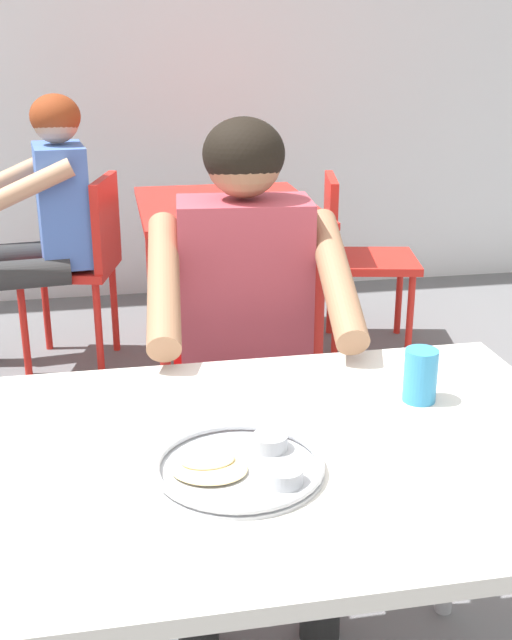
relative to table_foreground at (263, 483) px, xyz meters
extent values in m
cube|color=silver|center=(0.00, 0.00, 0.06)|extent=(1.22, 0.81, 0.03)
cylinder|color=#B2B2B7|center=(0.55, 0.35, -0.31)|extent=(0.04, 0.04, 0.69)
cylinder|color=#B7BABF|center=(-0.06, -0.07, 0.07)|extent=(0.29, 0.29, 0.01)
torus|color=#B7BABF|center=(-0.06, -0.07, 0.08)|extent=(0.29, 0.29, 0.01)
cylinder|color=#B2B5BA|center=(0.01, -0.13, 0.09)|extent=(0.06, 0.06, 0.03)
cylinder|color=#C65119|center=(0.01, -0.13, 0.09)|extent=(0.05, 0.05, 0.01)
cylinder|color=#B2B5BA|center=(0.01, -0.02, 0.09)|extent=(0.06, 0.06, 0.03)
cylinder|color=#B77F23|center=(0.01, -0.02, 0.09)|extent=(0.05, 0.05, 0.01)
ellipsoid|color=#E5C689|center=(-0.11, -0.07, 0.08)|extent=(0.15, 0.14, 0.01)
ellipsoid|color=#D5BC7F|center=(-0.11, -0.06, 0.09)|extent=(0.09, 0.06, 0.01)
cylinder|color=#338CBF|center=(0.34, 0.13, 0.12)|extent=(0.07, 0.07, 0.11)
cylinder|color=#593319|center=(0.34, 0.13, 0.16)|extent=(0.06, 0.06, 0.02)
cube|color=red|center=(0.09, 0.78, -0.20)|extent=(0.44, 0.44, 0.04)
cube|color=red|center=(0.11, 0.97, 0.01)|extent=(0.38, 0.07, 0.39)
cylinder|color=red|center=(0.24, 0.60, -0.44)|extent=(0.03, 0.03, 0.43)
cylinder|color=red|center=(-0.08, 0.63, -0.44)|extent=(0.03, 0.03, 0.43)
cylinder|color=red|center=(0.27, 0.93, -0.44)|extent=(0.03, 0.03, 0.43)
cylinder|color=red|center=(-0.05, 0.96, -0.44)|extent=(0.03, 0.03, 0.43)
cylinder|color=#252525|center=(0.21, 0.32, -0.42)|extent=(0.10, 0.10, 0.47)
cylinder|color=#252525|center=(0.23, 0.52, -0.14)|extent=(0.16, 0.41, 0.12)
cylinder|color=#252525|center=(-0.09, 0.34, -0.42)|extent=(0.10, 0.10, 0.47)
cylinder|color=#252525|center=(-0.07, 0.54, -0.14)|extent=(0.16, 0.41, 0.12)
cube|color=#B23F4C|center=(0.09, 0.73, 0.11)|extent=(0.36, 0.23, 0.51)
cylinder|color=#996B4C|center=(0.28, 0.53, 0.21)|extent=(0.12, 0.46, 0.25)
cylinder|color=#996B4C|center=(-0.13, 0.57, 0.21)|extent=(0.12, 0.46, 0.25)
sphere|color=#996B4C|center=(0.09, 0.73, 0.47)|extent=(0.19, 0.19, 0.19)
ellipsoid|color=black|center=(0.09, 0.73, 0.48)|extent=(0.21, 0.20, 0.18)
cube|color=red|center=(0.27, 2.19, 0.05)|extent=(0.76, 0.95, 0.03)
cylinder|color=#AD1E18|center=(-0.05, 1.77, -0.31)|extent=(0.04, 0.04, 0.69)
cylinder|color=#AD1E18|center=(0.59, 1.77, -0.31)|extent=(0.04, 0.04, 0.69)
cylinder|color=#AD1E18|center=(-0.05, 2.60, -0.31)|extent=(0.04, 0.04, 0.69)
cylinder|color=#AD1E18|center=(0.59, 2.60, -0.31)|extent=(0.04, 0.04, 0.69)
cube|color=red|center=(-0.44, 2.23, -0.20)|extent=(0.48, 0.48, 0.04)
cube|color=red|center=(-0.26, 2.19, 0.01)|extent=(0.12, 0.37, 0.38)
cylinder|color=red|center=(-0.63, 2.12, -0.44)|extent=(0.03, 0.03, 0.43)
cylinder|color=red|center=(-0.56, 2.42, -0.44)|extent=(0.03, 0.03, 0.43)
cylinder|color=red|center=(-0.32, 2.04, -0.44)|extent=(0.03, 0.03, 0.43)
cylinder|color=red|center=(-0.25, 2.34, -0.44)|extent=(0.03, 0.03, 0.43)
cube|color=red|center=(0.95, 2.19, -0.23)|extent=(0.49, 0.47, 0.04)
cube|color=red|center=(0.76, 2.23, -0.03)|extent=(0.11, 0.38, 0.38)
cylinder|color=red|center=(1.15, 2.32, -0.45)|extent=(0.03, 0.03, 0.40)
cylinder|color=red|center=(1.08, 2.00, -0.45)|extent=(0.03, 0.03, 0.40)
cylinder|color=red|center=(0.81, 2.38, -0.45)|extent=(0.03, 0.03, 0.40)
cylinder|color=red|center=(0.75, 2.07, -0.45)|extent=(0.03, 0.03, 0.40)
cylinder|color=#2F2F2F|center=(-0.61, 2.01, -0.16)|extent=(0.41, 0.17, 0.12)
cylinder|color=#2F2F2F|center=(-0.65, 2.31, -0.16)|extent=(0.41, 0.17, 0.12)
cube|color=#4C72C6|center=(-0.43, 2.19, 0.09)|extent=(0.24, 0.36, 0.50)
cylinder|color=tan|center=(-0.59, 1.96, 0.19)|extent=(0.46, 0.13, 0.25)
cylinder|color=tan|center=(-0.64, 2.37, 0.19)|extent=(0.46, 0.13, 0.25)
sphere|color=tan|center=(-0.43, 2.19, 0.44)|extent=(0.19, 0.19, 0.19)
ellipsoid|color=maroon|center=(-0.43, 2.19, 0.45)|extent=(0.21, 0.20, 0.18)
camera|label=1|loc=(-0.24, -1.21, 0.76)|focal=44.30mm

